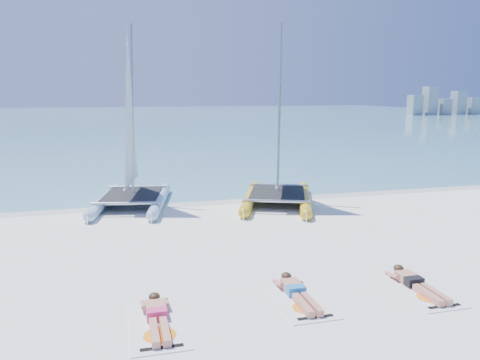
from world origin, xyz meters
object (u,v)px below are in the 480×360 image
at_px(sunbather_a, 157,315).
at_px(sunbather_b, 297,291).
at_px(catamaran_blue, 131,150).
at_px(towel_b, 300,300).
at_px(towel_c, 420,291).
at_px(sunbather_c, 415,282).
at_px(towel_a, 158,326).
at_px(catamaran_yellow, 279,144).

distance_m(sunbather_a, sunbather_b, 2.83).
distance_m(catamaran_blue, sunbather_b, 9.49).
distance_m(sunbather_a, towel_b, 2.82).
xyz_separation_m(sunbather_b, towel_c, (2.58, -0.39, -0.11)).
height_order(sunbather_a, towel_c, sunbather_a).
distance_m(catamaran_blue, towel_c, 10.94).
bearing_deg(towel_c, towel_b, 175.54).
relative_size(towel_c, sunbather_c, 1.07).
distance_m(towel_b, sunbather_b, 0.22).
distance_m(catamaran_blue, towel_a, 9.56).
distance_m(catamaran_yellow, sunbather_a, 10.21).
bearing_deg(catamaran_blue, sunbather_a, -78.01).
bearing_deg(towel_c, catamaran_blue, 121.09).
height_order(towel_a, sunbather_b, sunbather_b).
xyz_separation_m(catamaran_blue, towel_a, (0.16, -9.35, -2.01)).
bearing_deg(towel_a, towel_c, 1.48).
xyz_separation_m(towel_b, sunbather_b, (-0.00, 0.19, 0.11)).
relative_size(towel_a, sunbather_b, 1.07).
height_order(catamaran_blue, towel_c, catamaran_blue).
xyz_separation_m(catamaran_blue, sunbather_c, (5.55, -9.02, -1.90)).
bearing_deg(towel_b, sunbather_c, -0.21).
height_order(towel_a, towel_c, same).
bearing_deg(catamaran_yellow, catamaran_blue, -165.73).
relative_size(towel_b, sunbather_b, 1.07).
bearing_deg(sunbather_c, sunbather_b, 175.54).
xyz_separation_m(catamaran_yellow, towel_a, (-5.22, -8.72, -2.15)).
distance_m(sunbather_a, towel_c, 5.40).
bearing_deg(towel_b, towel_c, -4.46).
height_order(towel_a, towel_b, same).
bearing_deg(sunbather_c, catamaran_yellow, 91.18).
distance_m(catamaran_yellow, towel_c, 8.85).
distance_m(towel_b, sunbather_c, 2.59).
relative_size(catamaran_yellow, sunbather_b, 3.97).
height_order(catamaran_blue, catamaran_yellow, catamaran_yellow).
height_order(catamaran_yellow, sunbather_a, catamaran_yellow).
relative_size(towel_a, sunbather_a, 1.07).
bearing_deg(sunbather_c, towel_c, -90.00).
bearing_deg(sunbather_c, catamaran_blue, 121.63).
bearing_deg(towel_b, sunbather_b, 90.00).
xyz_separation_m(towel_c, sunbather_c, (0.00, 0.19, 0.11)).
relative_size(towel_b, sunbather_c, 1.07).
distance_m(catamaran_blue, catamaran_yellow, 5.42).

